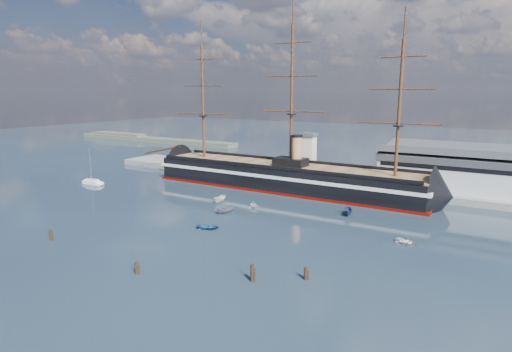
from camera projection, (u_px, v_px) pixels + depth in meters
The scene contains 17 objects.
ground at pixel (249, 203), 119.65m from camera, with size 600.00×600.00×0.00m, color #1C2735.
quay at pixel (331, 183), 144.77m from camera, with size 180.00×18.00×2.00m, color slate.
warehouse at pixel (495, 172), 122.18m from camera, with size 63.00×21.00×11.60m.
quay_tower at pixel (309, 154), 143.91m from camera, with size 5.00×5.00×15.00m.
shoreline at pixel (142, 138), 269.81m from camera, with size 120.00×10.00×4.00m.
warship at pixel (280, 176), 136.13m from camera, with size 112.93×16.79×53.94m.
sailboat at pixel (93, 182), 143.11m from camera, with size 7.86×2.63×12.42m.
motorboat_a at pixel (220, 203), 119.64m from camera, with size 5.85×2.15×2.34m, color beige.
motorboat_b at pixel (208, 229), 96.69m from camera, with size 3.23×1.29×1.51m, color #265182.
motorboat_c at pixel (225, 214), 108.82m from camera, with size 5.52×2.02×2.21m, color slate.
motorboat_d at pixel (253, 208), 114.48m from camera, with size 5.12×2.22×1.88m, color white.
motorboat_e at pixel (406, 244), 87.28m from camera, with size 2.90×1.16×1.36m, color silver.
motorboat_f at pixel (348, 215), 107.42m from camera, with size 5.50×2.02×2.20m, color navy.
piling_near_left at pixel (51, 240), 89.47m from camera, with size 0.64×0.64×3.06m, color black.
piling_near_mid at pixel (137, 274), 72.99m from camera, with size 0.64×0.64×2.87m, color black.
piling_near_right at pixel (252, 281), 70.13m from camera, with size 0.64×0.64×3.69m, color black.
piling_far_right at pixel (306, 279), 70.81m from camera, with size 0.64×0.64×2.89m, color black.
Camera 1 is at (61.67, -58.15, 30.65)m, focal length 30.00 mm.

